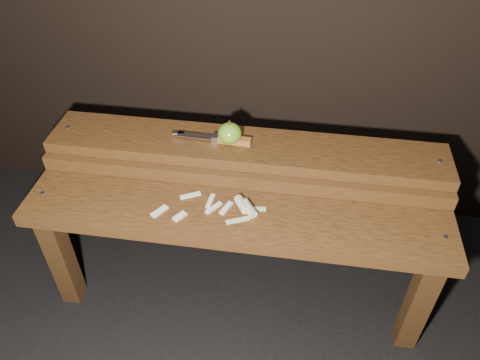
# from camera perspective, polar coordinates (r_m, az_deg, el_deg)

# --- Properties ---
(ground) EXTENTS (60.00, 60.00, 0.00)m
(ground) POSITION_cam_1_polar(r_m,az_deg,el_deg) (1.64, -0.32, -13.30)
(ground) COLOR black
(bench_front_tier) EXTENTS (1.20, 0.20, 0.42)m
(bench_front_tier) POSITION_cam_1_polar(r_m,az_deg,el_deg) (1.33, -0.79, -6.55)
(bench_front_tier) COLOR #361F0D
(bench_front_tier) RESTS_ON ground
(bench_rear_tier) EXTENTS (1.20, 0.21, 0.50)m
(bench_rear_tier) POSITION_cam_1_polar(r_m,az_deg,el_deg) (1.45, 0.63, 1.65)
(bench_rear_tier) COLOR #361F0D
(bench_rear_tier) RESTS_ON ground
(apple) EXTENTS (0.07, 0.07, 0.08)m
(apple) POSITION_cam_1_polar(r_m,az_deg,el_deg) (1.39, -1.26, 5.71)
(apple) COLOR #61941E
(apple) RESTS_ON bench_rear_tier
(knife) EXTENTS (0.25, 0.04, 0.02)m
(knife) POSITION_cam_1_polar(r_m,az_deg,el_deg) (1.40, -1.94, 5.00)
(knife) COLOR brown
(knife) RESTS_ON bench_rear_tier
(apple_scraps) EXTENTS (0.31, 0.13, 0.03)m
(apple_scraps) POSITION_cam_1_polar(r_m,az_deg,el_deg) (1.29, -0.85, -3.31)
(apple_scraps) COLOR beige
(apple_scraps) RESTS_ON bench_front_tier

